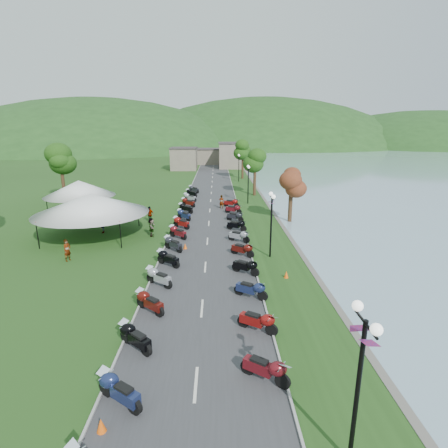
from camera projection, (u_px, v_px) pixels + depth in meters
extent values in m
cube|color=#3B3B3E|center=(211.00, 201.00, 48.42)|extent=(7.00, 120.00, 0.02)
cube|color=gray|center=(206.00, 157.00, 91.10)|extent=(18.00, 16.00, 5.00)
imported|color=slate|center=(69.00, 261.00, 26.54)|extent=(0.67, 0.75, 1.71)
imported|color=slate|center=(127.00, 221.00, 37.74)|extent=(1.05, 0.83, 1.90)
imported|color=slate|center=(103.00, 233.00, 33.62)|extent=(0.66, 1.13, 1.65)
cone|color=#F2590C|center=(101.00, 425.00, 11.52)|extent=(0.33, 0.33, 0.52)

